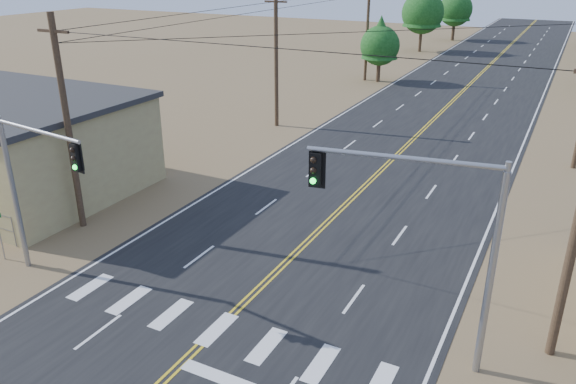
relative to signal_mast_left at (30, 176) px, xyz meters
The scene contains 9 objects.
road 23.98m from the signal_mast_left, 69.48° to the left, with size 15.00×200.00×0.02m, color black.
utility_pole_left_near 4.72m from the signal_mast_left, 118.69° to the left, with size 1.80×0.30×10.00m.
utility_pole_left_mid 24.20m from the signal_mast_left, 95.30° to the left, with size 1.80×0.30×10.00m.
utility_pole_left_far 44.15m from the signal_mast_left, 92.90° to the left, with size 1.80×0.30×10.00m.
signal_mast_left is the anchor object (origin of this frame).
signal_mast_right 15.23m from the signal_mast_left, ahead, with size 5.70×1.24×7.01m.
tree_left_near 43.98m from the signal_mast_left, 90.96° to the left, with size 4.07×4.07×6.78m.
tree_left_mid 66.71m from the signal_mast_left, 91.99° to the left, with size 5.70×5.70×9.49m.
tree_left_far 80.64m from the signal_mast_left, 90.52° to the left, with size 5.14×5.14×8.57m.
Camera 1 is at (9.69, -5.38, 12.05)m, focal length 35.00 mm.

